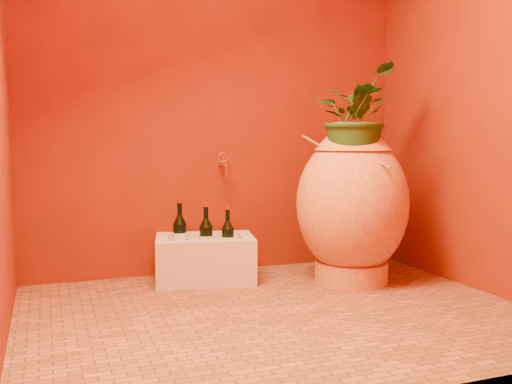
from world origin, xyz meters
name	(u,v)px	position (x,y,z in m)	size (l,w,h in m)	color
floor	(278,312)	(0.00, 0.00, 0.00)	(2.50, 2.50, 0.00)	#9B5432
wall_back	(219,80)	(0.00, 1.00, 1.25)	(2.50, 0.02, 2.50)	#631E05
wall_right	(486,70)	(1.25, 0.00, 1.25)	(0.02, 2.00, 2.50)	#631E05
amphora	(352,204)	(0.65, 0.42, 0.48)	(0.84, 0.84, 0.97)	gold
stone_basin	(205,260)	(-0.17, 0.75, 0.13)	(0.66, 0.52, 0.28)	beige
wine_bottle_a	(206,238)	(-0.18, 0.70, 0.27)	(0.08, 0.08, 0.34)	black
wine_bottle_b	(228,239)	(-0.05, 0.67, 0.26)	(0.08, 0.08, 0.32)	black
wine_bottle_c	(180,235)	(-0.31, 0.83, 0.28)	(0.09, 0.09, 0.35)	black
wall_tap	(224,164)	(0.00, 0.92, 0.71)	(0.07, 0.15, 0.16)	#B46F29
plant_main	(353,115)	(0.63, 0.39, 1.01)	(0.53, 0.46, 0.59)	#1D4518
plant_side	(354,123)	(0.60, 0.33, 0.96)	(0.22, 0.18, 0.40)	#1D4518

